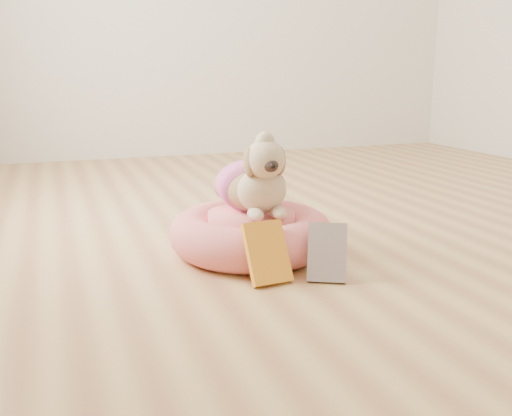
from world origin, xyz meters
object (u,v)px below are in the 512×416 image
object	(u,v)px
dog	(254,170)
book_yellow	(267,253)
book_white	(327,252)
pet_bed	(251,233)

from	to	relation	value
dog	book_yellow	distance (m)	0.38
book_yellow	book_white	size ratio (longest dim) A/B	1.07
pet_bed	dog	distance (m)	0.23
book_white	dog	bearing A→B (deg)	135.89
pet_bed	dog	bearing A→B (deg)	44.51
book_white	pet_bed	bearing A→B (deg)	139.29
dog	book_white	xyz separation A→B (m)	(0.12, -0.36, -0.22)
book_yellow	book_white	distance (m)	0.19
dog	book_white	bearing A→B (deg)	-70.35
dog	book_white	size ratio (longest dim) A/B	2.20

